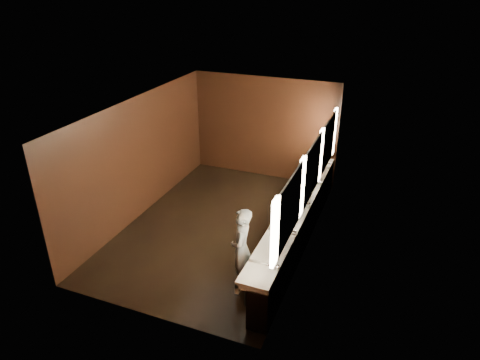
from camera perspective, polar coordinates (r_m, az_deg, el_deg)
name	(u,v)px	position (r m, az deg, el deg)	size (l,w,h in m)	color
floor	(221,227)	(9.81, -2.58, -6.22)	(6.00, 6.00, 0.00)	black
ceiling	(218,107)	(8.65, -2.96, 9.67)	(4.00, 6.00, 0.02)	#2D2D2B
wall_back	(264,128)	(11.74, 3.25, 6.93)	(4.00, 0.02, 2.80)	black
wall_front	(141,246)	(6.87, -13.10, -8.60)	(4.00, 0.02, 2.80)	black
wall_left	(140,157)	(10.07, -13.22, 2.94)	(0.02, 6.00, 2.80)	black
wall_right	(312,186)	(8.59, 9.52, -0.85)	(0.02, 6.00, 2.80)	black
sink_counter	(299,223)	(9.06, 7.83, -5.74)	(0.55, 5.40, 1.01)	black
mirror_band	(312,170)	(8.44, 9.57, 1.30)	(0.06, 5.03, 1.15)	#FFE6BE
person	(241,248)	(7.73, 0.20, -9.08)	(0.57, 0.37, 1.56)	#93BADC
trash_bin	(255,291)	(7.60, 2.02, -14.58)	(0.36, 0.36, 0.56)	black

